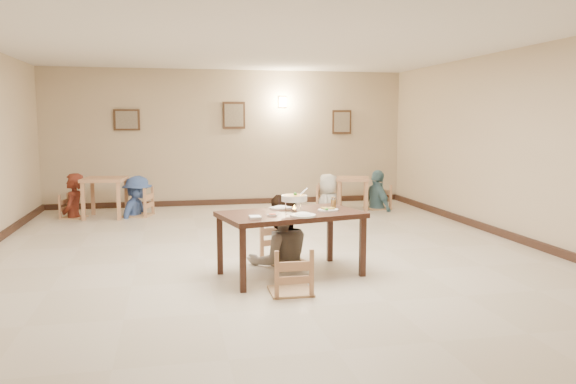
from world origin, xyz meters
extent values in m
plane|color=beige|center=(0.00, 0.00, 0.00)|extent=(10.00, 10.00, 0.00)
plane|color=silver|center=(0.00, 0.00, 3.00)|extent=(10.00, 10.00, 0.00)
plane|color=#C0AA8B|center=(0.00, 5.00, 1.50)|extent=(10.00, 0.00, 10.00)
plane|color=#C0AA8B|center=(0.00, -5.00, 1.50)|extent=(10.00, 0.00, 10.00)
plane|color=#C0AA8B|center=(4.00, 0.00, 1.50)|extent=(0.00, 10.00, 10.00)
cube|color=#311D15|center=(0.00, 4.97, 0.06)|extent=(8.00, 0.06, 0.12)
cube|color=#311D15|center=(3.97, 0.00, 0.06)|extent=(0.06, 10.00, 0.12)
cube|color=#3C2618|center=(-2.20, 4.96, 1.90)|extent=(0.55, 0.03, 0.45)
cube|color=gray|center=(-2.20, 4.94, 1.90)|extent=(0.45, 0.01, 0.37)
cube|color=#3C2618|center=(0.10, 4.96, 2.00)|extent=(0.50, 0.03, 0.60)
cube|color=gray|center=(0.10, 4.94, 2.00)|extent=(0.41, 0.01, 0.49)
cube|color=#3C2618|center=(2.60, 4.96, 1.85)|extent=(0.45, 0.03, 0.55)
cube|color=gray|center=(2.60, 4.94, 1.85)|extent=(0.37, 0.01, 0.45)
cube|color=#FFD88C|center=(1.20, 4.96, 2.30)|extent=(0.16, 0.05, 0.22)
cube|color=#3C2118|center=(0.11, -1.02, 0.75)|extent=(1.83, 1.29, 0.06)
cube|color=#3C2118|center=(-0.55, -1.59, 0.36)|extent=(0.07, 0.07, 0.72)
cube|color=#3C2118|center=(0.95, -1.25, 0.36)|extent=(0.07, 0.07, 0.72)
cube|color=#3C2118|center=(-0.74, -0.80, 0.36)|extent=(0.07, 0.07, 0.72)
cube|color=#3C2118|center=(0.77, -0.45, 0.36)|extent=(0.07, 0.07, 0.72)
cube|color=tan|center=(0.14, -0.30, 0.47)|extent=(0.48, 0.48, 0.05)
cube|color=tan|center=(-0.04, -1.71, 0.45)|extent=(0.46, 0.46, 0.05)
imported|color=gray|center=(0.10, -0.40, 0.92)|extent=(0.96, 0.78, 1.84)
torus|color=silver|center=(0.16, -0.99, 0.91)|extent=(0.25, 0.25, 0.01)
cylinder|color=silver|center=(0.16, -0.99, 0.80)|extent=(0.06, 0.06, 0.04)
cone|color=#FFA526|center=(0.16, -0.99, 0.85)|extent=(0.04, 0.04, 0.06)
cylinder|color=white|center=(0.16, -0.99, 0.95)|extent=(0.31, 0.31, 0.07)
cylinder|color=#C3812C|center=(0.16, -0.99, 0.98)|extent=(0.27, 0.27, 0.02)
sphere|color=#2D7223|center=(0.17, -1.00, 1.00)|extent=(0.04, 0.04, 0.04)
cylinder|color=silver|center=(0.28, -0.93, 1.01)|extent=(0.15, 0.09, 0.10)
cylinder|color=silver|center=(0.26, -0.93, 0.85)|extent=(0.01, 0.01, 0.14)
cylinder|color=silver|center=(0.06, -0.93, 0.85)|extent=(0.01, 0.01, 0.14)
cylinder|color=silver|center=(0.16, -1.10, 0.85)|extent=(0.01, 0.01, 0.14)
cylinder|color=white|center=(0.04, -0.74, 0.79)|extent=(0.28, 0.28, 0.02)
ellipsoid|color=white|center=(0.04, -0.74, 0.80)|extent=(0.19, 0.16, 0.06)
cylinder|color=white|center=(0.19, -1.34, 0.79)|extent=(0.30, 0.30, 0.02)
ellipsoid|color=white|center=(0.19, -1.34, 0.80)|extent=(0.20, 0.17, 0.07)
cylinder|color=white|center=(0.58, -1.02, 0.79)|extent=(0.26, 0.26, 0.02)
sphere|color=#2D7223|center=(0.54, -1.09, 0.82)|extent=(0.04, 0.04, 0.04)
cylinder|color=white|center=(-0.15, -1.22, 0.79)|extent=(0.12, 0.12, 0.02)
cylinder|color=#A1270D|center=(-0.15, -1.22, 0.80)|extent=(0.09, 0.09, 0.01)
cube|color=white|center=(-0.38, -1.38, 0.80)|extent=(0.13, 0.17, 0.03)
cube|color=silver|center=(-0.33, -1.30, 0.79)|extent=(0.03, 0.17, 0.01)
cube|color=silver|center=(-0.30, -1.30, 0.79)|extent=(0.03, 0.17, 0.01)
cylinder|color=white|center=(0.72, -0.77, 0.85)|extent=(0.07, 0.07, 0.13)
cylinder|color=#C6821F|center=(0.72, -0.77, 0.83)|extent=(0.06, 0.06, 0.10)
cube|color=tan|center=(-2.57, 3.77, 0.75)|extent=(0.88, 0.88, 0.06)
cube|color=tan|center=(-2.94, 3.49, 0.36)|extent=(0.07, 0.07, 0.72)
cube|color=tan|center=(-2.29, 3.39, 0.36)|extent=(0.07, 0.07, 0.72)
cube|color=tan|center=(-2.85, 4.14, 0.36)|extent=(0.07, 0.07, 0.72)
cube|color=tan|center=(-2.20, 4.05, 0.36)|extent=(0.07, 0.07, 0.72)
cube|color=tan|center=(2.49, 3.76, 0.66)|extent=(0.87, 0.87, 0.06)
cube|color=tan|center=(2.13, 3.59, 0.31)|extent=(0.07, 0.07, 0.63)
cube|color=tan|center=(2.66, 3.40, 0.31)|extent=(0.07, 0.07, 0.63)
cube|color=tan|center=(2.31, 4.12, 0.31)|extent=(0.07, 0.07, 0.63)
cube|color=tan|center=(2.85, 3.94, 0.31)|extent=(0.07, 0.07, 0.63)
cube|color=tan|center=(-3.18, 3.82, 0.41)|extent=(0.41, 0.41, 0.05)
cube|color=tan|center=(-1.96, 3.81, 0.50)|extent=(0.51, 0.51, 0.06)
cube|color=tan|center=(1.95, 3.74, 0.47)|extent=(0.48, 0.48, 0.05)
cube|color=tan|center=(3.03, 3.70, 0.45)|extent=(0.46, 0.46, 0.05)
imported|color=#5C2216|center=(-3.18, 3.82, 0.87)|extent=(0.49, 0.68, 1.75)
imported|color=#425D97|center=(-1.96, 3.81, 0.80)|extent=(0.99, 1.19, 1.60)
imported|color=silver|center=(1.95, 3.74, 0.77)|extent=(0.78, 0.89, 1.54)
imported|color=slate|center=(3.03, 3.70, 0.84)|extent=(0.58, 1.04, 1.67)
camera|label=1|loc=(-1.30, -7.58, 1.88)|focal=35.00mm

